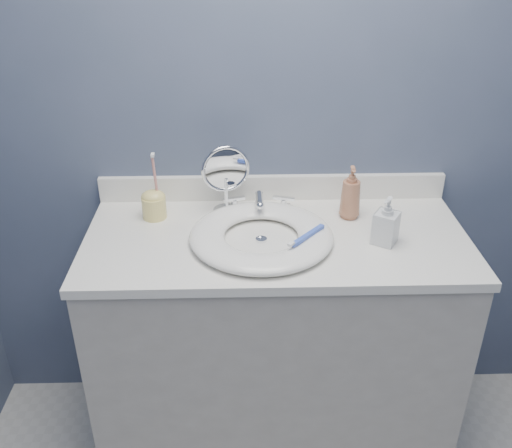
{
  "coord_description": "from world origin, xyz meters",
  "views": [
    {
      "loc": [
        -0.11,
        -0.59,
        1.79
      ],
      "look_at": [
        -0.07,
        0.94,
        0.94
      ],
      "focal_mm": 40.0,
      "sensor_mm": 36.0,
      "label": 1
    }
  ],
  "objects_px": {
    "soap_bottle_clear": "(386,221)",
    "toothbrush_holder": "(154,203)",
    "soap_bottle_amber": "(351,193)",
    "makeup_mirror": "(226,177)"
  },
  "relations": [
    {
      "from": "soap_bottle_amber",
      "to": "soap_bottle_clear",
      "type": "relative_size",
      "value": 1.18
    },
    {
      "from": "toothbrush_holder",
      "to": "soap_bottle_amber",
      "type": "bearing_deg",
      "value": -1.37
    },
    {
      "from": "makeup_mirror",
      "to": "toothbrush_holder",
      "type": "relative_size",
      "value": 1.05
    },
    {
      "from": "makeup_mirror",
      "to": "soap_bottle_clear",
      "type": "relative_size",
      "value": 1.58
    },
    {
      "from": "soap_bottle_clear",
      "to": "toothbrush_holder",
      "type": "bearing_deg",
      "value": -161.61
    },
    {
      "from": "soap_bottle_amber",
      "to": "toothbrush_holder",
      "type": "height_order",
      "value": "toothbrush_holder"
    },
    {
      "from": "soap_bottle_amber",
      "to": "soap_bottle_clear",
      "type": "xyz_separation_m",
      "value": [
        0.08,
        -0.17,
        -0.01
      ]
    },
    {
      "from": "soap_bottle_clear",
      "to": "toothbrush_holder",
      "type": "relative_size",
      "value": 0.66
    },
    {
      "from": "soap_bottle_amber",
      "to": "soap_bottle_clear",
      "type": "distance_m",
      "value": 0.19
    },
    {
      "from": "makeup_mirror",
      "to": "soap_bottle_clear",
      "type": "xyz_separation_m",
      "value": [
        0.49,
        -0.22,
        -0.06
      ]
    }
  ]
}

